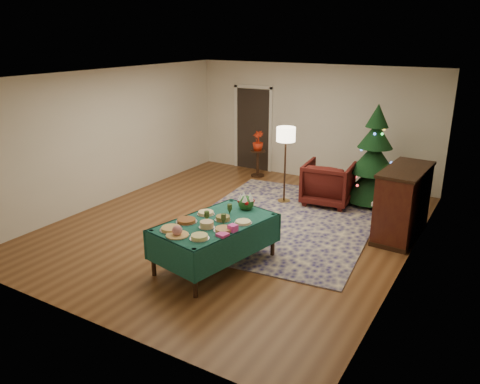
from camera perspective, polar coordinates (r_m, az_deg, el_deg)
The scene contains 25 objects.
room_shell at distance 8.20m, azimuth -0.48°, elevation 4.62°, with size 7.00×7.00×7.00m.
doorway at distance 11.98m, azimuth 1.60°, elevation 7.94°, with size 1.08×0.04×2.16m.
rug at distance 8.88m, azimuth 5.36°, elevation -3.44°, with size 3.20×4.20×0.02m, color #19144C.
buffet_table at distance 6.99m, azimuth -3.05°, elevation -4.73°, with size 1.42×2.01×0.71m.
platter_0 at distance 6.71m, azimuth -8.41°, elevation -4.45°, with size 0.32×0.32×0.04m.
platter_1 at distance 6.50m, azimuth -7.66°, elevation -4.84°, with size 0.32×0.32×0.15m.
platter_2 at distance 6.39m, azimuth -4.96°, elevation -5.48°, with size 0.27×0.27×0.06m.
platter_3 at distance 6.95m, azimuth -6.54°, elevation -3.50°, with size 0.32×0.32×0.05m.
platter_4 at distance 6.73m, azimuth -4.07°, elevation -3.99°, with size 0.23×0.23×0.10m.
platter_5 at distance 6.63m, azimuth -2.00°, elevation -4.57°, with size 0.29×0.29×0.04m.
platter_6 at distance 7.22m, azimuth -4.18°, elevation -2.57°, with size 0.28×0.28×0.05m.
platter_7 at distance 6.98m, azimuth -2.11°, elevation -3.22°, with size 0.24×0.24×0.07m.
platter_8 at distance 6.87m, azimuth 0.38°, elevation -3.70°, with size 0.26×0.26×0.04m.
goblet_0 at distance 7.18m, azimuth -1.27°, elevation -2.08°, with size 0.08×0.08×0.17m.
goblet_1 at distance 6.80m, azimuth -2.01°, elevation -3.31°, with size 0.08×0.08×0.17m.
goblet_2 at distance 6.92m, azimuth -4.07°, elevation -2.97°, with size 0.08×0.08×0.17m.
napkin_stack at distance 6.46m, azimuth -2.14°, elevation -5.22°, with size 0.14×0.14×0.04m, color #E9409F.
gift_box at distance 6.60m, azimuth -0.88°, elevation -4.42°, with size 0.11×0.11×0.09m, color #F945BC.
centerpiece at distance 7.39m, azimuth 0.74°, elevation -1.17°, with size 0.26×0.26×0.29m.
armchair at distance 9.73m, azimuth 10.71°, elevation 1.30°, with size 0.94×0.88×0.97m, color #47120F.
floor_lamp at distance 9.49m, azimuth 5.61°, elevation 6.45°, with size 0.38×0.38×1.58m.
side_table at distance 11.49m, azimuth 2.17°, elevation 3.47°, with size 0.36×0.36×0.65m.
potted_plant at distance 11.38m, azimuth 2.20°, elevation 5.73°, with size 0.26×0.47×0.26m, color red.
christmas_tree at distance 9.84m, azimuth 15.98°, elevation 3.77°, with size 1.19×1.19×2.06m.
piano at distance 8.45m, azimuth 19.20°, elevation -1.32°, with size 0.75×1.46×1.23m.
Camera 1 is at (4.11, -6.80, 3.37)m, focal length 35.00 mm.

